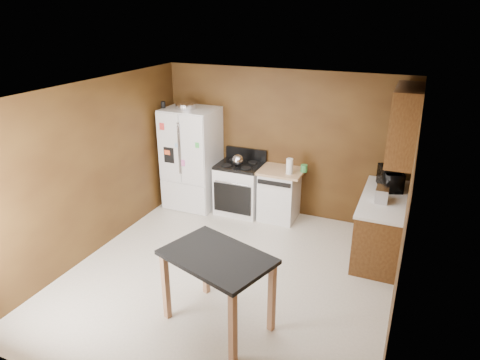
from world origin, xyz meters
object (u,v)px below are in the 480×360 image
Objects in this scene: roasting_pan at (186,106)px; refrigerator at (192,158)px; gas_range at (240,187)px; toaster at (382,194)px; dishwasher at (279,194)px; green_canister at (304,168)px; pen_cup at (163,105)px; paper_towel at (290,166)px; microwave at (390,179)px; island at (217,267)px; kettle at (238,160)px.

refrigerator is (0.05, 0.03, -0.94)m from roasting_pan.
toaster is at bearing -14.71° from gas_range.
toaster is at bearing -21.25° from dishwasher.
green_canister is 0.63m from dishwasher.
toaster is 1.89m from dishwasher.
pen_cup reaches higher than dishwasher.
paper_towel is 0.94× the size of toaster.
toaster reaches higher than green_canister.
pen_cup is 2.41m from paper_towel.
island is (-1.54, -2.71, -0.28)m from microwave.
gas_range is 0.81× the size of island.
island is (-0.19, -2.90, -0.19)m from green_canister.
kettle is 2.47m from toaster.
gas_range is (-1.11, -0.09, -0.49)m from green_canister.
kettle reaches higher than dishwasher.
kettle is at bearing -1.44° from refrigerator.
pen_cup is 1.59m from kettle.
roasting_pan is 2.26m from green_canister.
microwave is at bearing -3.96° from dishwasher.
dishwasher is at bearing 94.06° from island.
island is (0.92, -2.72, -0.23)m from kettle.
paper_towel is 2.14× the size of green_canister.
roasting_pan reaches higher than refrigerator.
dishwasher is at bearing 8.47° from kettle.
microwave is at bearing 60.33° from island.
gas_range is at bearing 8.59° from pen_cup.
roasting_pan is at bearing -174.87° from gas_range.
pen_cup is at bearing -161.80° from refrigerator.
toaster reaches higher than dishwasher.
kettle is 0.18× the size of gas_range.
green_canister is 1.37m from microwave.
pen_cup is at bearing 172.35° from toaster.
roasting_pan is 0.20× the size of refrigerator.
green_canister is at bearing 149.83° from toaster.
paper_towel is 1.55m from microwave.
microwave reaches higher than green_canister.
gas_range reaches higher than island.
pen_cup is at bearing 131.00° from island.
green_canister is (2.45, 0.29, -0.91)m from pen_cup.
microwave is 0.37× the size of island.
dishwasher is at bearing 6.28° from pen_cup.
dishwasher is (2.06, 0.23, -1.40)m from pen_cup.
toaster is (2.41, -0.55, 0.00)m from kettle.
roasting_pan is at bearing 124.72° from island.
roasting_pan is at bearing -179.82° from kettle.
pen_cup is 0.94× the size of green_canister.
kettle is at bearing 179.47° from paper_towel.
island is at bearing -71.24° from kettle.
pen_cup is 3.87m from toaster.
paper_towel is (1.88, -0.01, -0.83)m from roasting_pan.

